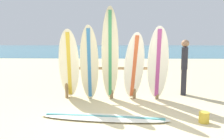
{
  "coord_description": "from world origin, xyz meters",
  "views": [
    {
      "loc": [
        -0.29,
        -4.28,
        1.68
      ],
      "look_at": [
        -0.46,
        2.6,
        0.81
      ],
      "focal_mm": 36.29,
      "sensor_mm": 36.0,
      "label": 1
    }
  ],
  "objects_px": {
    "surfboard_leaning_center_left": "(110,55)",
    "surfboard_rack": "(112,77)",
    "surfboard_leaning_center_right": "(158,64)",
    "surfboard_lying_on_sand": "(104,118)",
    "surfboard_leaning_left": "(89,64)",
    "small_boat_offshore": "(82,50)",
    "surfboard_leaning_center": "(134,67)",
    "surfboard_leaning_far_left": "(69,65)",
    "sand_bucket": "(204,117)",
    "beachgoer_standing": "(184,65)"
  },
  "relations": [
    {
      "from": "surfboard_leaning_center_left",
      "to": "surfboard_rack",
      "type": "bearing_deg",
      "value": 80.92
    },
    {
      "from": "surfboard_leaning_center_right",
      "to": "surfboard_lying_on_sand",
      "type": "relative_size",
      "value": 0.73
    },
    {
      "from": "surfboard_leaning_left",
      "to": "surfboard_leaning_center_right",
      "type": "distance_m",
      "value": 1.91
    },
    {
      "from": "small_boat_offshore",
      "to": "surfboard_leaning_left",
      "type": "bearing_deg",
      "value": -80.87
    },
    {
      "from": "surfboard_leaning_center",
      "to": "surfboard_leaning_center_right",
      "type": "bearing_deg",
      "value": -0.89
    },
    {
      "from": "surfboard_leaning_center",
      "to": "surfboard_lying_on_sand",
      "type": "height_order",
      "value": "surfboard_leaning_center"
    },
    {
      "from": "surfboard_rack",
      "to": "surfboard_leaning_left",
      "type": "bearing_deg",
      "value": -149.02
    },
    {
      "from": "surfboard_leaning_far_left",
      "to": "small_boat_offshore",
      "type": "distance_m",
      "value": 31.9
    },
    {
      "from": "sand_bucket",
      "to": "beachgoer_standing",
      "type": "bearing_deg",
      "value": 83.3
    },
    {
      "from": "surfboard_leaning_far_left",
      "to": "beachgoer_standing",
      "type": "xyz_separation_m",
      "value": [
        3.46,
        0.75,
        -0.05
      ]
    },
    {
      "from": "surfboard_leaning_far_left",
      "to": "surfboard_rack",
      "type": "bearing_deg",
      "value": 12.05
    },
    {
      "from": "surfboard_lying_on_sand",
      "to": "surfboard_leaning_center",
      "type": "bearing_deg",
      "value": 64.07
    },
    {
      "from": "surfboard_leaning_center_right",
      "to": "small_boat_offshore",
      "type": "bearing_deg",
      "value": 102.49
    },
    {
      "from": "surfboard_lying_on_sand",
      "to": "surfboard_leaning_far_left",
      "type": "bearing_deg",
      "value": 124.3
    },
    {
      "from": "sand_bucket",
      "to": "surfboard_leaning_left",
      "type": "bearing_deg",
      "value": 147.58
    },
    {
      "from": "surfboard_leaning_center",
      "to": "surfboard_leaning_center_left",
      "type": "bearing_deg",
      "value": 177.77
    },
    {
      "from": "beachgoer_standing",
      "to": "sand_bucket",
      "type": "bearing_deg",
      "value": -96.7
    },
    {
      "from": "surfboard_rack",
      "to": "surfboard_leaning_far_left",
      "type": "height_order",
      "value": "surfboard_leaning_far_left"
    },
    {
      "from": "surfboard_rack",
      "to": "sand_bucket",
      "type": "height_order",
      "value": "surfboard_rack"
    },
    {
      "from": "small_boat_offshore",
      "to": "surfboard_lying_on_sand",
      "type": "bearing_deg",
      "value": -80.44
    },
    {
      "from": "surfboard_leaning_center",
      "to": "beachgoer_standing",
      "type": "xyz_separation_m",
      "value": [
        1.63,
        0.78,
        -0.01
      ]
    },
    {
      "from": "surfboard_leaning_left",
      "to": "surfboard_leaning_far_left",
      "type": "bearing_deg",
      "value": 169.23
    },
    {
      "from": "surfboard_rack",
      "to": "surfboard_leaning_center_right",
      "type": "xyz_separation_m",
      "value": [
        1.29,
        -0.29,
        0.41
      ]
    },
    {
      "from": "beachgoer_standing",
      "to": "surfboard_leaning_left",
      "type": "bearing_deg",
      "value": -163.23
    },
    {
      "from": "surfboard_lying_on_sand",
      "to": "beachgoer_standing",
      "type": "distance_m",
      "value": 3.46
    },
    {
      "from": "surfboard_leaning_center_right",
      "to": "surfboard_leaning_center_left",
      "type": "bearing_deg",
      "value": 178.43
    },
    {
      "from": "surfboard_leaning_center_right",
      "to": "surfboard_leaning_far_left",
      "type": "bearing_deg",
      "value": 179.15
    },
    {
      "from": "surfboard_rack",
      "to": "beachgoer_standing",
      "type": "xyz_separation_m",
      "value": [
        2.26,
        0.5,
        0.32
      ]
    },
    {
      "from": "surfboard_leaning_center_left",
      "to": "beachgoer_standing",
      "type": "distance_m",
      "value": 2.45
    },
    {
      "from": "surfboard_leaning_center",
      "to": "surfboard_leaning_center_right",
      "type": "xyz_separation_m",
      "value": [
        0.66,
        -0.01,
        0.08
      ]
    },
    {
      "from": "surfboard_leaning_left",
      "to": "surfboard_leaning_center_left",
      "type": "xyz_separation_m",
      "value": [
        0.57,
        0.11,
        0.25
      ]
    },
    {
      "from": "surfboard_leaning_center_left",
      "to": "surfboard_leaning_center",
      "type": "xyz_separation_m",
      "value": [
        0.67,
        -0.03,
        -0.34
      ]
    },
    {
      "from": "surfboard_leaning_center_right",
      "to": "sand_bucket",
      "type": "xyz_separation_m",
      "value": [
        0.67,
        -1.71,
        -0.94
      ]
    },
    {
      "from": "surfboard_rack",
      "to": "beachgoer_standing",
      "type": "distance_m",
      "value": 2.34
    },
    {
      "from": "surfboard_leaning_center_left",
      "to": "surfboard_leaning_center",
      "type": "relative_size",
      "value": 1.35
    },
    {
      "from": "surfboard_leaning_far_left",
      "to": "beachgoer_standing",
      "type": "distance_m",
      "value": 3.55
    },
    {
      "from": "surfboard_leaning_center_left",
      "to": "sand_bucket",
      "type": "distance_m",
      "value": 2.92
    },
    {
      "from": "surfboard_leaning_center_right",
      "to": "surfboard_lying_on_sand",
      "type": "bearing_deg",
      "value": -132.58
    },
    {
      "from": "surfboard_rack",
      "to": "small_boat_offshore",
      "type": "xyz_separation_m",
      "value": [
        -5.71,
        31.32,
        -0.38
      ]
    },
    {
      "from": "small_boat_offshore",
      "to": "sand_bucket",
      "type": "relative_size",
      "value": 11.79
    },
    {
      "from": "surfboard_leaning_left",
      "to": "small_boat_offshore",
      "type": "distance_m",
      "value": 32.1
    },
    {
      "from": "surfboard_rack",
      "to": "surfboard_leaning_center_left",
      "type": "relative_size",
      "value": 1.07
    },
    {
      "from": "surfboard_leaning_center",
      "to": "beachgoer_standing",
      "type": "height_order",
      "value": "surfboard_leaning_center"
    },
    {
      "from": "surfboard_rack",
      "to": "surfboard_leaning_far_left",
      "type": "distance_m",
      "value": 1.29
    },
    {
      "from": "surfboard_rack",
      "to": "surfboard_lying_on_sand",
      "type": "distance_m",
      "value": 1.94
    },
    {
      "from": "surfboard_rack",
      "to": "surfboard_leaning_center",
      "type": "height_order",
      "value": "surfboard_leaning_center"
    },
    {
      "from": "beachgoer_standing",
      "to": "surfboard_leaning_far_left",
      "type": "bearing_deg",
      "value": -167.71
    },
    {
      "from": "surfboard_leaning_far_left",
      "to": "surfboard_leaning_center",
      "type": "distance_m",
      "value": 1.83
    },
    {
      "from": "beachgoer_standing",
      "to": "small_boat_offshore",
      "type": "distance_m",
      "value": 31.84
    },
    {
      "from": "surfboard_leaning_far_left",
      "to": "surfboard_leaning_left",
      "type": "height_order",
      "value": "surfboard_leaning_left"
    }
  ]
}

